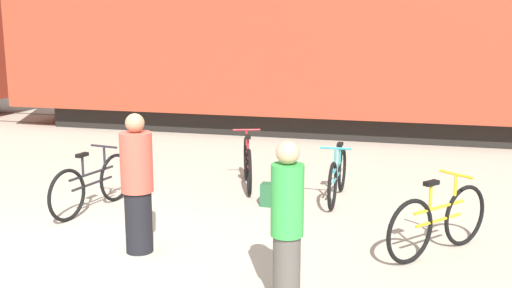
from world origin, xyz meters
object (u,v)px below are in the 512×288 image
at_px(person_in_green, 287,225).
at_px(bicycle_maroon, 247,164).
at_px(freight_train, 277,23).
at_px(bicycle_black, 93,184).
at_px(bicycle_teal, 338,176).
at_px(backpack, 271,195).
at_px(bicycle_yellow, 439,221).
at_px(person_in_red, 137,185).

bearing_deg(person_in_green, bicycle_maroon, -50.78).
relative_size(freight_train, person_in_green, 27.14).
xyz_separation_m(bicycle_black, bicycle_maroon, (1.80, 1.82, 0.01)).
relative_size(bicycle_teal, person_in_green, 1.09).
bearing_deg(backpack, bicycle_yellow, -29.70).
xyz_separation_m(bicycle_black, backpack, (2.43, 0.88, -0.21)).
bearing_deg(person_in_red, person_in_green, 48.06).
bearing_deg(bicycle_black, freight_train, 82.52).
bearing_deg(bicycle_teal, bicycle_yellow, -53.14).
relative_size(bicycle_black, bicycle_yellow, 1.29).
distance_m(bicycle_teal, bicycle_yellow, 2.39).
bearing_deg(bicycle_black, person_in_green, -33.71).
bearing_deg(bicycle_yellow, person_in_red, -165.95).
xyz_separation_m(bicycle_teal, person_in_green, (0.01, -3.68, 0.44)).
distance_m(person_in_green, backpack, 3.31).
bearing_deg(bicycle_black, person_in_red, -43.68).
height_order(person_in_green, backpack, person_in_green).
xyz_separation_m(freight_train, bicycle_teal, (2.36, -5.94, -2.33)).
height_order(bicycle_maroon, person_in_green, person_in_green).
bearing_deg(person_in_red, backpack, 137.32).
bearing_deg(bicycle_teal, person_in_green, -89.78).
xyz_separation_m(person_in_red, backpack, (1.06, 2.18, -0.65)).
height_order(bicycle_teal, backpack, bicycle_teal).
bearing_deg(bicycle_teal, bicycle_black, -156.47).
bearing_deg(backpack, person_in_green, -73.49).
distance_m(bicycle_black, person_in_red, 1.94).
xyz_separation_m(person_in_red, person_in_green, (1.98, -0.93, -0.00)).
xyz_separation_m(person_in_green, backpack, (-0.92, 3.11, -0.65)).
xyz_separation_m(bicycle_black, bicycle_teal, (3.33, 1.45, -0.01)).
height_order(bicycle_yellow, backpack, bicycle_yellow).
bearing_deg(bicycle_teal, person_in_red, -125.47).
bearing_deg(person_in_green, bicycle_black, -15.42).
height_order(bicycle_maroon, bicycle_teal, bicycle_maroon).
xyz_separation_m(bicycle_maroon, bicycle_teal, (1.54, -0.37, -0.02)).
height_order(bicycle_black, bicycle_teal, bicycle_black).
xyz_separation_m(freight_train, person_in_red, (0.40, -8.70, -1.88)).
height_order(bicycle_teal, person_in_green, person_in_green).
bearing_deg(bicycle_maroon, person_in_green, -69.07).
height_order(bicycle_yellow, person_in_red, person_in_red).
height_order(person_in_red, backpack, person_in_red).
xyz_separation_m(bicycle_maroon, bicycle_yellow, (2.97, -2.28, 0.00)).
height_order(bicycle_black, person_in_red, person_in_red).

